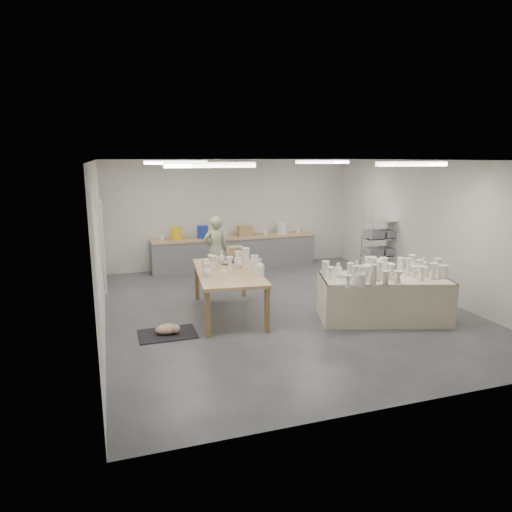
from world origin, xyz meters
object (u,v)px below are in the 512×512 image
object	(u,v)px
drying_table	(383,296)
potter	(216,250)
work_table	(230,269)
red_stool	(214,270)

from	to	relation	value
drying_table	potter	xyz separation A→B (m)	(-2.43, 3.54, 0.37)
work_table	drying_table	bearing A→B (deg)	-19.48
drying_table	red_stool	bearing A→B (deg)	139.74
work_table	red_stool	bearing A→B (deg)	90.57
potter	red_stool	size ratio (longest dim) A/B	5.09
work_table	red_stool	size ratio (longest dim) A/B	7.62
work_table	red_stool	world-z (taller)	work_table
drying_table	potter	bearing A→B (deg)	141.68
work_table	red_stool	xyz separation A→B (m)	(0.25, 2.53, -0.63)
drying_table	work_table	xyz separation A→B (m)	(-2.68, 1.28, 0.43)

